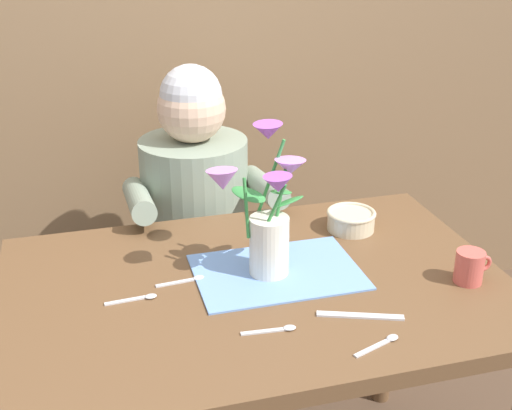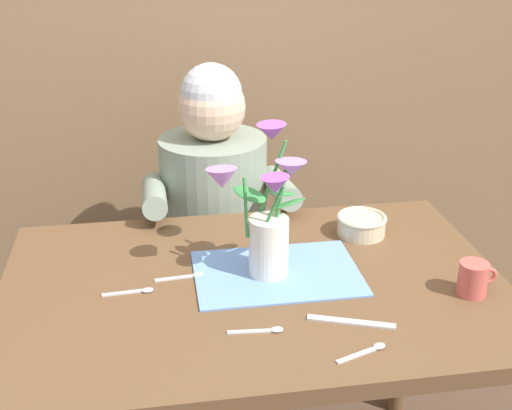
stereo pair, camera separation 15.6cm
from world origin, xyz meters
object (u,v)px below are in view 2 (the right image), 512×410
seated_person (215,236)px  flower_vase (266,216)px  ceramic_bowl (361,224)px  coffee_cup (473,279)px  dinner_knife (351,322)px

seated_person → flower_vase: (0.07, -0.57, 0.33)m
ceramic_bowl → coffee_cup: coffee_cup is taller
seated_person → flower_vase: seated_person is taller
coffee_cup → seated_person: bearing=125.0°
flower_vase → dinner_knife: flower_vase is taller
dinner_knife → coffee_cup: 0.32m
flower_vase → ceramic_bowl: (0.29, 0.17, -0.12)m
flower_vase → ceramic_bowl: size_ratio=2.61×
seated_person → dinner_knife: 0.86m
seated_person → ceramic_bowl: 0.58m
coffee_cup → flower_vase: bearing=159.4°
flower_vase → seated_person: bearing=96.8°
dinner_knife → ceramic_bowl: bearing=90.5°
dinner_knife → coffee_cup: coffee_cup is taller
seated_person → coffee_cup: (0.52, -0.75, 0.22)m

